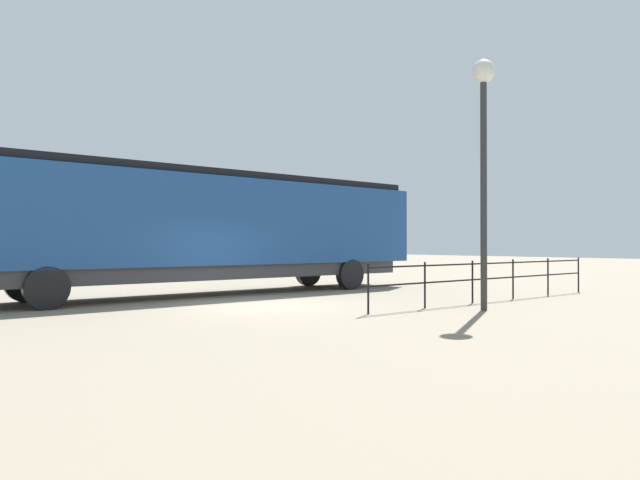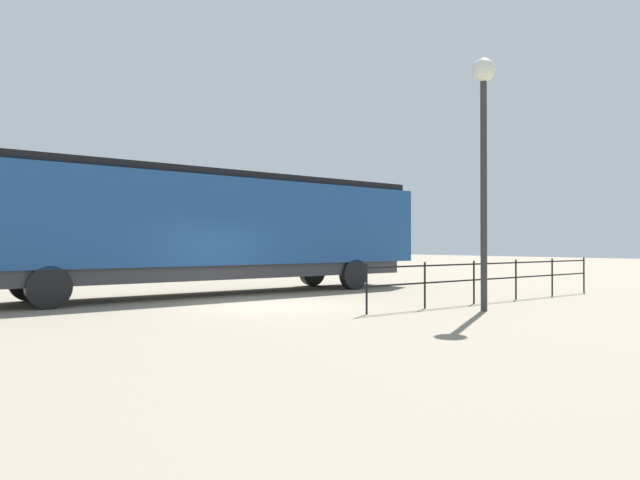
% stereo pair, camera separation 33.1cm
% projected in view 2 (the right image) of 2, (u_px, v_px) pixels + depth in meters
% --- Properties ---
extents(ground_plane, '(120.00, 120.00, 0.00)m').
position_uv_depth(ground_plane, '(261.00, 306.00, 14.96)').
color(ground_plane, gray).
extents(locomotive, '(2.81, 15.95, 3.98)m').
position_uv_depth(locomotive, '(224.00, 226.00, 18.64)').
color(locomotive, navy).
rests_on(locomotive, ground_plane).
extents(lamp_post, '(0.58, 0.58, 6.24)m').
position_uv_depth(lamp_post, '(484.00, 123.00, 13.84)').
color(lamp_post, '#2D2D2D').
rests_on(lamp_post, ground_plane).
extents(platform_fence, '(0.05, 10.08, 1.19)m').
position_uv_depth(platform_fence, '(496.00, 274.00, 16.19)').
color(platform_fence, black).
rests_on(platform_fence, ground_plane).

